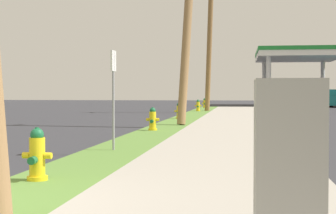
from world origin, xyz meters
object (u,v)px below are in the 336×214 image
(utility_cabinet, at_px, (288,165))
(street_sign_post, at_px, (113,79))
(fire_hydrant_third, at_px, (179,112))
(car_teal_by_near_pump, at_px, (326,99))
(truck_navy_at_forecourt, at_px, (302,96))
(fire_hydrant_fifth, at_px, (205,104))
(utility_pole_midground, at_px, (188,11))
(fire_hydrant_nearest, at_px, (37,157))
(fire_hydrant_fourth, at_px, (198,106))
(utility_pole_background, at_px, (209,41))
(fire_hydrant_second, at_px, (153,120))

(utility_cabinet, bearing_deg, street_sign_post, 115.16)
(fire_hydrant_third, bearing_deg, car_teal_by_near_pump, 67.48)
(car_teal_by_near_pump, height_order, truck_navy_at_forecourt, truck_navy_at_forecourt)
(fire_hydrant_fifth, distance_m, car_teal_by_near_pump, 13.09)
(utility_pole_midground, distance_m, car_teal_by_near_pump, 31.09)
(fire_hydrant_fifth, height_order, street_sign_post, street_sign_post)
(utility_cabinet, distance_m, car_teal_by_near_pump, 45.81)
(fire_hydrant_nearest, height_order, fire_hydrant_fourth, same)
(utility_pole_midground, xyz_separation_m, utility_pole_background, (-0.03, 14.26, 0.19))
(utility_pole_midground, height_order, utility_pole_background, utility_pole_background)
(utility_pole_midground, bearing_deg, truck_navy_at_forecourt, 76.53)
(utility_pole_midground, bearing_deg, fire_hydrant_third, 101.36)
(fire_hydrant_fourth, relative_size, truck_navy_at_forecourt, 0.14)
(fire_hydrant_fourth, height_order, utility_cabinet, utility_cabinet)
(utility_pole_background, relative_size, car_teal_by_near_pump, 1.94)
(fire_hydrant_fourth, height_order, car_teal_by_near_pump, car_teal_by_near_pump)
(fire_hydrant_nearest, bearing_deg, street_sign_post, 88.04)
(fire_hydrant_third, bearing_deg, utility_pole_midground, -78.64)
(utility_pole_background, bearing_deg, fire_hydrant_second, -92.51)
(street_sign_post, bearing_deg, fire_hydrant_fifth, 90.28)
(utility_pole_midground, bearing_deg, utility_pole_background, 90.13)
(fire_hydrant_second, bearing_deg, fire_hydrant_third, 90.25)
(fire_hydrant_second, relative_size, street_sign_post, 0.35)
(fire_hydrant_fifth, relative_size, utility_cabinet, 0.55)
(fire_hydrant_nearest, relative_size, utility_pole_background, 0.08)
(fire_hydrant_third, relative_size, utility_cabinet, 0.55)
(fire_hydrant_third, xyz_separation_m, car_teal_by_near_pump, (10.43, 25.15, 0.28))
(street_sign_post, distance_m, car_teal_by_near_pump, 40.02)
(fire_hydrant_nearest, distance_m, fire_hydrant_fourth, 27.32)
(fire_hydrant_second, xyz_separation_m, car_teal_by_near_pump, (10.39, 32.78, 0.28))
(utility_cabinet, height_order, street_sign_post, street_sign_post)
(utility_pole_midground, height_order, street_sign_post, utility_pole_midground)
(utility_pole_background, xyz_separation_m, truck_navy_at_forecourt, (7.81, 18.21, -3.74))
(utility_cabinet, distance_m, street_sign_post, 7.32)
(fire_hydrant_third, distance_m, car_teal_by_near_pump, 27.23)
(truck_navy_at_forecourt, bearing_deg, fire_hydrant_nearest, -100.62)
(fire_hydrant_second, bearing_deg, utility_cabinet, -75.50)
(fire_hydrant_nearest, distance_m, street_sign_post, 4.15)
(fire_hydrant_nearest, height_order, utility_pole_midground, utility_pole_midground)
(truck_navy_at_forecourt, bearing_deg, fire_hydrant_third, -106.94)
(fire_hydrant_fifth, bearing_deg, fire_hydrant_fourth, -89.39)
(fire_hydrant_third, distance_m, utility_cabinet, 20.36)
(fire_hydrant_nearest, bearing_deg, car_teal_by_near_pump, 76.30)
(fire_hydrant_second, xyz_separation_m, utility_pole_midground, (0.81, 3.44, 4.02))
(fire_hydrant_nearest, bearing_deg, fire_hydrant_second, 90.00)
(fire_hydrant_nearest, height_order, fire_hydrant_fifth, same)
(street_sign_post, bearing_deg, utility_cabinet, -64.84)
(fire_hydrant_third, xyz_separation_m, utility_pole_midground, (0.84, -4.19, 4.02))
(utility_pole_background, relative_size, utility_cabinet, 6.61)
(utility_pole_background, xyz_separation_m, street_sign_post, (-0.64, -23.59, -3.02))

